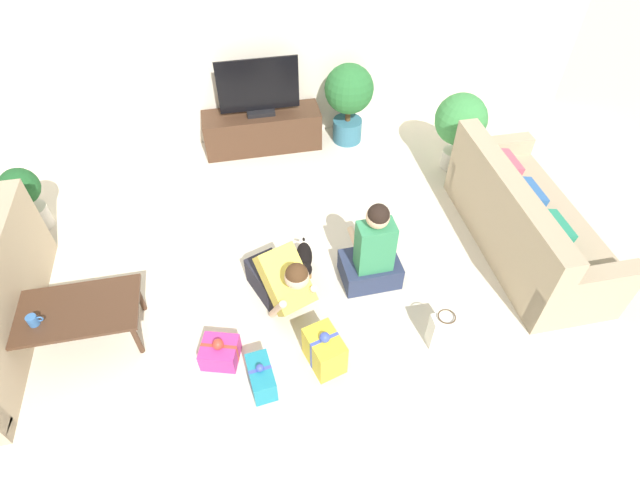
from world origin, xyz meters
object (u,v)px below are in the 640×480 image
(person_kneeling, at_px, (280,280))
(dog, at_px, (304,260))
(gift_box_c, at_px, (220,352))
(sofa_right, at_px, (524,223))
(coffee_table, at_px, (73,313))
(tv, at_px, (259,90))
(potted_plant_corner_right, at_px, (460,122))
(gift_bag_a, at_px, (443,330))
(potted_plant_corner_left, at_px, (24,195))
(gift_box_b, at_px, (261,377))
(potted_plant_back_right, at_px, (349,96))
(gift_box_a, at_px, (325,350))
(mug, at_px, (33,320))
(person_sitting, at_px, (372,254))
(tv_console, at_px, (263,130))

(person_kneeling, distance_m, dog, 0.44)
(person_kneeling, relative_size, gift_box_c, 2.41)
(sofa_right, relative_size, coffee_table, 1.94)
(tv, distance_m, potted_plant_corner_right, 2.27)
(potted_plant_corner_right, bearing_deg, dog, -146.72)
(dog, xyz_separation_m, gift_bag_a, (0.98, -0.96, -0.02))
(dog, bearing_deg, potted_plant_corner_right, 42.65)
(coffee_table, bearing_deg, potted_plant_corner_left, 112.99)
(gift_box_b, bearing_deg, potted_plant_corner_left, 132.34)
(tv, height_order, potted_plant_back_right, tv)
(potted_plant_corner_right, bearing_deg, gift_box_c, -143.67)
(potted_plant_corner_left, height_order, gift_box_a, potted_plant_corner_left)
(mug, bearing_deg, sofa_right, 4.98)
(sofa_right, relative_size, gift_box_b, 5.70)
(person_sitting, bearing_deg, potted_plant_back_right, -99.47)
(tv_console, height_order, potted_plant_corner_right, potted_plant_corner_right)
(gift_box_a, distance_m, mug, 2.26)
(coffee_table, bearing_deg, gift_box_a, -17.81)
(person_sitting, xyz_separation_m, gift_box_a, (-0.59, -0.77, -0.18))
(mug, bearing_deg, person_sitting, 4.85)
(tv_console, distance_m, potted_plant_corner_left, 2.63)
(gift_box_a, relative_size, mug, 3.33)
(coffee_table, bearing_deg, person_kneeling, 0.82)
(gift_box_a, bearing_deg, tv, 92.27)
(tv, bearing_deg, gift_box_c, -103.61)
(potted_plant_corner_left, xyz_separation_m, gift_box_b, (2.05, -2.25, -0.29))
(tv_console, height_order, gift_box_c, tv_console)
(potted_plant_corner_right, bearing_deg, sofa_right, -83.75)
(sofa_right, relative_size, potted_plant_corner_right, 2.19)
(person_sitting, height_order, mug, person_sitting)
(tv_console, height_order, gift_box_a, tv_console)
(tv, bearing_deg, potted_plant_corner_left, -159.05)
(person_sitting, relative_size, dog, 1.84)
(gift_bag_a, bearing_deg, person_kneeling, 152.49)
(coffee_table, xyz_separation_m, gift_box_b, (1.40, -0.72, -0.24))
(tv_console, relative_size, person_sitting, 1.44)
(person_kneeling, distance_m, gift_bag_a, 1.41)
(tv, xyz_separation_m, person_kneeling, (-0.13, -2.44, -0.42))
(person_sitting, distance_m, gift_box_b, 1.43)
(potted_plant_corner_left, bearing_deg, person_sitting, -23.54)
(coffee_table, height_order, gift_box_b, coffee_table)
(coffee_table, relative_size, gift_box_a, 2.59)
(sofa_right, bearing_deg, mug, 94.98)
(sofa_right, height_order, dog, sofa_right)
(tv, xyz_separation_m, gift_box_c, (-0.70, -2.89, -0.67))
(coffee_table, height_order, tv, tv)
(potted_plant_corner_right, height_order, gift_box_c, potted_plant_corner_right)
(potted_plant_back_right, distance_m, person_kneeling, 2.67)
(sofa_right, xyz_separation_m, potted_plant_corner_left, (-4.71, 1.24, 0.10))
(coffee_table, xyz_separation_m, person_kneeling, (1.67, 0.02, -0.01))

